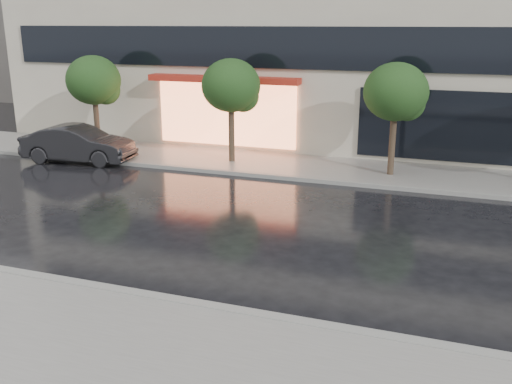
% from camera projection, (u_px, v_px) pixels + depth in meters
% --- Properties ---
extents(ground, '(120.00, 120.00, 0.00)m').
position_uv_depth(ground, '(189.00, 282.00, 12.03)').
color(ground, black).
rests_on(ground, ground).
extents(sidewalk_near, '(60.00, 4.50, 0.12)m').
position_uv_depth(sidewalk_near, '(99.00, 363.00, 9.07)').
color(sidewalk_near, slate).
rests_on(sidewalk_near, ground).
extents(sidewalk_far, '(60.00, 3.50, 0.12)m').
position_uv_depth(sidewalk_far, '(309.00, 167.00, 21.27)').
color(sidewalk_far, slate).
rests_on(sidewalk_far, ground).
extents(curb_near, '(60.00, 0.25, 0.14)m').
position_uv_depth(curb_near, '(166.00, 300.00, 11.10)').
color(curb_near, gray).
rests_on(curb_near, ground).
extents(curb_far, '(60.00, 0.25, 0.14)m').
position_uv_depth(curb_far, '(296.00, 179.00, 19.69)').
color(curb_far, gray).
rests_on(curb_far, ground).
extents(bg_building_left, '(14.00, 10.00, 12.00)m').
position_uv_depth(bg_building_left, '(0.00, 11.00, 42.70)').
color(bg_building_left, '#59544F').
rests_on(bg_building_left, ground).
extents(tree_far_west, '(2.20, 2.20, 3.99)m').
position_uv_depth(tree_far_west, '(95.00, 82.00, 23.09)').
color(tree_far_west, '#33261C').
rests_on(tree_far_west, ground).
extents(tree_mid_west, '(2.20, 2.20, 3.99)m').
position_uv_depth(tree_mid_west, '(233.00, 87.00, 21.19)').
color(tree_mid_west, '#33261C').
rests_on(tree_mid_west, ground).
extents(tree_mid_east, '(2.20, 2.20, 3.99)m').
position_uv_depth(tree_mid_east, '(398.00, 94.00, 19.28)').
color(tree_mid_east, '#33261C').
rests_on(tree_mid_east, ground).
extents(parked_car, '(4.48, 1.98, 1.43)m').
position_uv_depth(parked_car, '(78.00, 144.00, 22.10)').
color(parked_car, black).
rests_on(parked_car, ground).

